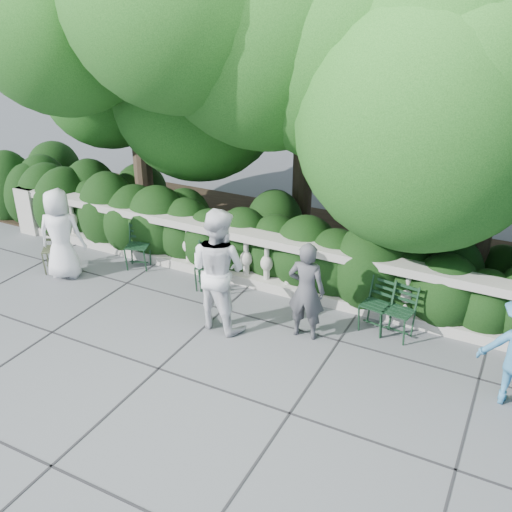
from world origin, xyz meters
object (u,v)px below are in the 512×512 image
at_px(chair_e, 392,341).
at_px(person_businessman, 61,234).
at_px(person_woman_grey, 306,291).
at_px(chair_d, 211,294).
at_px(chair_f, 369,334).
at_px(chair_b, 137,271).
at_px(chair_weathered, 57,274).
at_px(person_casual_man, 218,269).
at_px(chair_c, 207,292).

height_order(chair_e, person_businessman, person_businessman).
relative_size(chair_e, person_woman_grey, 0.55).
distance_m(chair_d, chair_e, 3.17).
height_order(chair_d, person_woman_grey, person_woman_grey).
bearing_deg(person_businessman, chair_f, 165.54).
bearing_deg(chair_b, chair_weathered, -168.69).
xyz_separation_m(chair_d, chair_weathered, (-2.92, -0.67, 0.00)).
bearing_deg(chair_e, person_businessman, -164.38).
bearing_deg(person_woman_grey, chair_weathered, -2.51).
xyz_separation_m(chair_b, person_businessman, (-1.02, -0.74, 0.83)).
relative_size(chair_d, person_businessman, 0.51).
height_order(chair_weathered, person_casual_man, person_casual_man).
distance_m(chair_e, person_woman_grey, 1.52).
height_order(chair_weathered, person_woman_grey, person_woman_grey).
distance_m(chair_weathered, person_woman_grey, 4.92).
relative_size(chair_b, chair_e, 1.00).
bearing_deg(person_casual_man, chair_d, -41.74).
xyz_separation_m(chair_weathered, person_casual_man, (3.56, -0.10, 0.97)).
bearing_deg(chair_b, chair_e, -22.16).
height_order(chair_b, chair_e, same).
relative_size(chair_e, chair_weathered, 1.00).
bearing_deg(chair_f, chair_c, -169.57).
distance_m(chair_e, person_casual_man, 2.82).
distance_m(chair_e, chair_f, 0.36).
bearing_deg(chair_d, person_casual_man, -55.82).
height_order(chair_d, person_businessman, person_businessman).
height_order(chair_f, chair_weathered, same).
xyz_separation_m(chair_weathered, person_woman_grey, (4.86, 0.23, 0.77)).
bearing_deg(chair_e, chair_d, -170.48).
height_order(chair_b, person_businessman, person_businessman).
distance_m(person_businessman, person_casual_man, 3.34).
xyz_separation_m(chair_b, chair_e, (4.84, -0.11, 0.00)).
bearing_deg(person_businessman, chair_b, -165.46).
relative_size(chair_f, person_woman_grey, 0.55).
distance_m(chair_b, person_businessman, 1.51).
height_order(chair_d, chair_f, same).
distance_m(chair_b, chair_e, 4.84).
bearing_deg(chair_e, chair_c, -170.92).
xyz_separation_m(chair_b, chair_d, (1.67, -0.11, 0.00)).
relative_size(chair_f, person_casual_man, 0.43).
height_order(chair_e, chair_weathered, same).
height_order(person_businessman, person_casual_man, person_casual_man).
height_order(chair_b, chair_c, same).
bearing_deg(chair_d, person_businessman, -172.53).
relative_size(chair_d, chair_f, 1.00).
distance_m(chair_b, chair_weathered, 1.47).
bearing_deg(chair_f, chair_b, -170.66).
height_order(chair_c, person_woman_grey, person_woman_grey).
relative_size(chair_e, chair_f, 1.00).
xyz_separation_m(chair_f, chair_weathered, (-5.73, -0.70, 0.00)).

